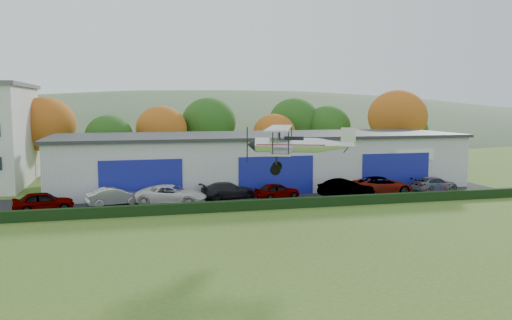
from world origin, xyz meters
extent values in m
plane|color=#3F621E|center=(0.00, 0.00, 0.00)|extent=(300.00, 300.00, 0.00)
cube|color=black|center=(3.00, 21.00, 0.03)|extent=(48.00, 9.00, 0.05)
cube|color=black|center=(3.00, 16.20, 0.40)|extent=(46.00, 0.60, 0.80)
cube|color=#B2B7BC|center=(5.00, 28.00, 2.50)|extent=(40.00, 12.00, 5.00)
cube|color=#2D3033|center=(5.00, 28.00, 5.15)|extent=(40.60, 12.60, 0.30)
cube|color=navy|center=(-7.00, 21.95, 1.80)|extent=(7.00, 0.12, 3.60)
cube|color=navy|center=(5.00, 21.95, 1.80)|extent=(7.00, 0.12, 3.60)
cube|color=navy|center=(17.00, 21.95, 1.80)|extent=(7.00, 0.12, 3.60)
cylinder|color=#3D2614|center=(-17.00, 40.00, 1.57)|extent=(0.36, 0.36, 3.15)
ellipsoid|color=#A95014|center=(-17.00, 40.00, 6.03)|extent=(6.84, 6.84, 6.16)
cylinder|color=#3D2614|center=(-10.00, 38.00, 1.22)|extent=(0.36, 0.36, 2.45)
ellipsoid|color=#1E4C14|center=(-10.00, 38.00, 4.69)|extent=(5.32, 5.32, 4.79)
cylinder|color=#3D2614|center=(-4.00, 40.00, 1.40)|extent=(0.36, 0.36, 2.80)
ellipsoid|color=#A95014|center=(-4.00, 40.00, 5.36)|extent=(6.08, 6.08, 5.47)
cylinder|color=#3D2614|center=(2.00, 42.00, 1.57)|extent=(0.36, 0.36, 3.15)
ellipsoid|color=#1E4C14|center=(2.00, 42.00, 6.03)|extent=(6.84, 6.84, 6.16)
cylinder|color=#3D2614|center=(10.00, 40.00, 1.22)|extent=(0.36, 0.36, 2.45)
ellipsoid|color=#A95014|center=(10.00, 40.00, 4.69)|extent=(5.32, 5.32, 4.79)
cylinder|color=#3D2614|center=(18.00, 42.00, 1.40)|extent=(0.36, 0.36, 2.80)
ellipsoid|color=#1E4C14|center=(18.00, 42.00, 5.36)|extent=(6.08, 6.08, 5.47)
cylinder|color=#3D2614|center=(26.00, 38.00, 1.75)|extent=(0.36, 0.36, 3.50)
ellipsoid|color=#A95014|center=(26.00, 38.00, 6.70)|extent=(7.60, 7.60, 6.84)
cylinder|color=#3D2614|center=(30.00, 42.00, 1.22)|extent=(0.36, 0.36, 2.45)
ellipsoid|color=#1E4C14|center=(30.00, 42.00, 4.69)|extent=(5.32, 5.32, 4.79)
cylinder|color=#3D2614|center=(14.00, 44.00, 1.57)|extent=(0.36, 0.36, 3.15)
ellipsoid|color=#1E4C14|center=(14.00, 44.00, 6.03)|extent=(6.84, 6.84, 6.16)
ellipsoid|color=#4C6642|center=(20.00, 140.00, -15.40)|extent=(320.00, 196.00, 56.00)
ellipsoid|color=#4C6642|center=(90.00, 140.00, -9.90)|extent=(240.00, 126.00, 36.00)
imported|color=gray|center=(-14.50, 19.53, 0.81)|extent=(4.73, 2.59, 1.52)
imported|color=silver|center=(-9.21, 20.58, 0.79)|extent=(4.76, 2.61, 1.49)
imported|color=silver|center=(-4.62, 19.90, 0.85)|extent=(6.27, 4.14, 1.60)
imported|color=black|center=(0.44, 21.40, 0.76)|extent=(5.20, 2.93, 1.42)
imported|color=gray|center=(4.59, 20.30, 0.74)|extent=(4.29, 2.48, 1.37)
imported|color=gray|center=(10.74, 19.49, 0.85)|extent=(4.95, 1.94, 1.60)
imported|color=gray|center=(14.54, 20.14, 0.85)|extent=(5.79, 2.68, 1.61)
imported|color=gray|center=(20.31, 20.44, 0.72)|extent=(4.84, 2.52, 1.34)
cylinder|color=silver|center=(1.65, 8.38, 5.73)|extent=(3.96, 2.18, 0.92)
cone|color=silver|center=(4.53, 7.34, 5.73)|extent=(2.43, 1.63, 0.92)
cone|color=black|center=(-0.42, 9.12, 5.73)|extent=(0.79, 1.04, 0.92)
cube|color=maroon|center=(1.94, 8.27, 5.78)|extent=(4.35, 2.34, 0.06)
cube|color=black|center=(2.13, 8.20, 6.16)|extent=(1.36, 0.99, 0.26)
cube|color=silver|center=(1.46, 8.45, 5.42)|extent=(3.70, 7.35, 0.10)
cube|color=silver|center=(1.27, 8.52, 6.80)|extent=(3.93, 7.77, 0.10)
cylinder|color=black|center=(0.12, 6.11, 6.12)|extent=(0.08, 0.08, 1.33)
cylinder|color=black|center=(0.99, 5.79, 6.12)|extent=(0.08, 0.08, 1.33)
cylinder|color=black|center=(1.93, 11.10, 6.12)|extent=(0.08, 0.08, 1.33)
cylinder|color=black|center=(2.79, 10.79, 6.12)|extent=(0.08, 0.08, 1.33)
cylinder|color=black|center=(1.14, 8.18, 6.44)|extent=(0.13, 0.23, 0.76)
cylinder|color=black|center=(1.39, 8.85, 6.44)|extent=(0.13, 0.23, 0.76)
cylinder|color=black|center=(0.93, 8.18, 4.86)|extent=(0.31, 0.69, 1.25)
cylinder|color=black|center=(1.22, 8.99, 4.86)|extent=(0.31, 0.69, 1.25)
cylinder|color=black|center=(1.07, 8.59, 4.25)|extent=(0.73, 1.85, 0.07)
cylinder|color=black|center=(0.76, 7.72, 4.25)|extent=(0.66, 0.36, 0.65)
cylinder|color=black|center=(1.39, 9.45, 4.25)|extent=(0.66, 0.36, 0.65)
cylinder|color=black|center=(5.20, 7.09, 5.47)|extent=(0.37, 0.19, 0.43)
cube|color=silver|center=(5.20, 7.09, 5.78)|extent=(1.77, 2.81, 0.06)
cube|color=silver|center=(5.30, 7.06, 6.29)|extent=(0.89, 0.37, 1.12)
cube|color=black|center=(-0.68, 9.22, 5.73)|extent=(0.10, 0.14, 2.25)
camera|label=1|loc=(-8.20, -23.03, 8.33)|focal=36.58mm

